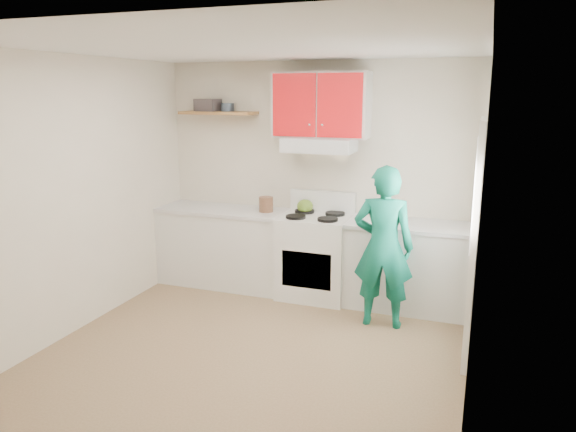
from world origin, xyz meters
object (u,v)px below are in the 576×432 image
at_px(kettle, 305,206).
at_px(tin, 228,107).
at_px(crock, 266,205).
at_px(person, 383,247).
at_px(stove, 315,257).

bearing_deg(kettle, tin, 163.78).
height_order(kettle, crock, crock).
bearing_deg(person, crock, -24.96).
relative_size(tin, crock, 0.80).
relative_size(kettle, person, 0.12).
xyz_separation_m(crock, person, (1.45, -0.56, -0.20)).
height_order(stove, person, person).
distance_m(crock, person, 1.57).
bearing_deg(tin, kettle, -4.29).
xyz_separation_m(tin, person, (1.99, -0.73, -1.29)).
height_order(kettle, person, person).
distance_m(kettle, person, 1.23).
distance_m(tin, person, 2.48).
bearing_deg(person, stove, -35.73).
xyz_separation_m(stove, crock, (-0.60, 0.03, 0.54)).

